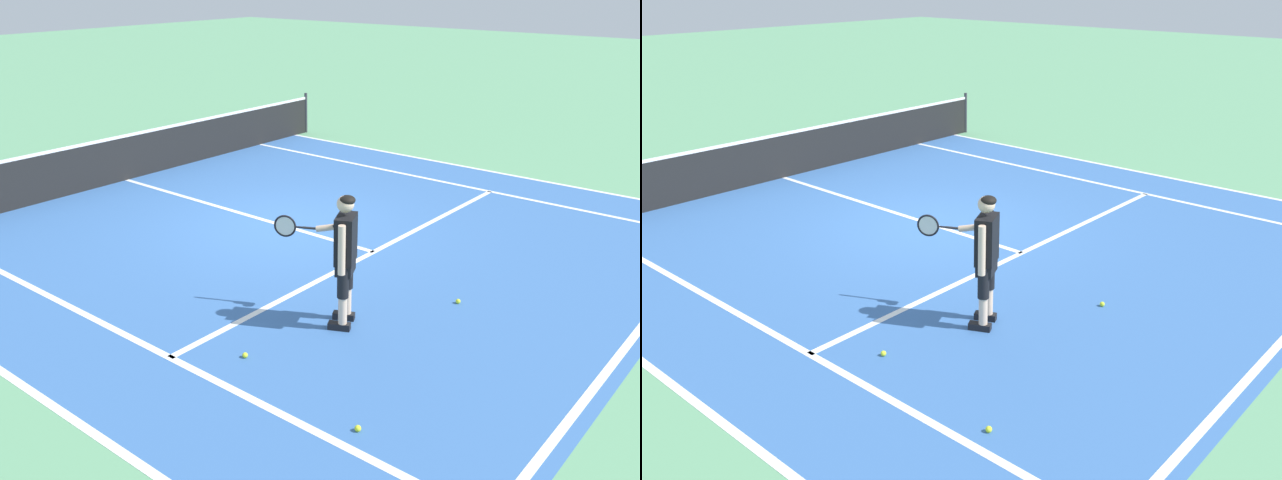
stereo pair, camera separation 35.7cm
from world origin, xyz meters
TOP-DOWN VIEW (x-y plane):
  - ground_plane at (0.00, 0.00)m, footprint 80.00×80.00m
  - court_inner_surface at (0.00, -0.73)m, footprint 10.98×10.83m
  - line_baseline at (0.00, -5.95)m, footprint 10.98×0.10m
  - line_service at (0.00, -1.91)m, footprint 8.23×0.10m
  - line_centre_service at (0.00, 1.29)m, footprint 0.10×6.40m
  - line_singles_left at (-4.12, -0.73)m, footprint 0.10×10.43m
  - line_singles_right at (4.12, -0.73)m, footprint 0.10×10.43m
  - line_doubles_left at (-5.49, -0.73)m, footprint 0.10×10.43m
  - line_doubles_right at (5.49, -0.73)m, footprint 0.10×10.43m
  - tennis_net at (0.00, 4.49)m, footprint 11.96×0.08m
  - tennis_player at (-2.20, -2.97)m, footprint 0.56×1.23m
  - tennis_ball_near_feet at (-0.77, -3.83)m, footprint 0.07×0.07m
  - tennis_ball_by_baseline at (-3.85, -4.41)m, footprint 0.07×0.07m
  - tennis_ball_mid_court at (-3.56, -2.59)m, footprint 0.07×0.07m

SIDE VIEW (x-z plane):
  - ground_plane at x=0.00m, z-range 0.00..0.00m
  - court_inner_surface at x=0.00m, z-range 0.00..0.00m
  - line_baseline at x=0.00m, z-range 0.00..0.01m
  - line_service at x=0.00m, z-range 0.00..0.01m
  - line_centre_service at x=0.00m, z-range 0.00..0.01m
  - line_singles_left at x=-4.12m, z-range 0.00..0.01m
  - line_singles_right at x=4.12m, z-range 0.00..0.01m
  - line_doubles_left at x=-5.49m, z-range 0.00..0.01m
  - line_doubles_right at x=5.49m, z-range 0.00..0.01m
  - tennis_ball_near_feet at x=-0.77m, z-range 0.00..0.07m
  - tennis_ball_by_baseline at x=-3.85m, z-range 0.00..0.07m
  - tennis_ball_mid_court at x=-3.56m, z-range 0.00..0.07m
  - tennis_net at x=0.00m, z-range -0.04..1.03m
  - tennis_player at x=-2.20m, z-range 0.13..1.85m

